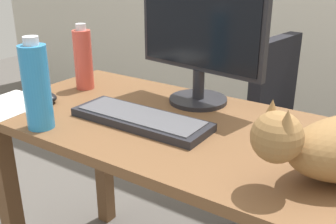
# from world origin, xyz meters

# --- Properties ---
(desk) EXTENTS (1.53, 0.61, 0.73)m
(desk) POSITION_xyz_m (0.00, 0.00, 0.62)
(desk) COLOR brown
(desk) RESTS_ON ground_plane
(office_chair) EXTENTS (0.48, 0.48, 0.88)m
(office_chair) POSITION_xyz_m (0.04, 0.71, 0.37)
(office_chair) COLOR black
(office_chair) RESTS_ON ground_plane
(monitor) EXTENTS (0.48, 0.20, 0.41)m
(monitor) POSITION_xyz_m (-0.18, 0.19, 0.96)
(monitor) COLOR #232328
(monitor) RESTS_ON desk
(keyboard) EXTENTS (0.44, 0.15, 0.03)m
(keyboard) POSITION_xyz_m (-0.23, -0.06, 0.75)
(keyboard) COLOR #232328
(keyboard) RESTS_ON desk
(computer_mouse) EXTENTS (0.11, 0.06, 0.04)m
(computer_mouse) POSITION_xyz_m (-0.63, -0.10, 0.75)
(computer_mouse) COLOR black
(computer_mouse) RESTS_ON desk
(paper_sheet) EXTENTS (0.23, 0.31, 0.00)m
(paper_sheet) POSITION_xyz_m (-0.70, -0.22, 0.73)
(paper_sheet) COLOR white
(paper_sheet) RESTS_ON desk
(water_bottle) EXTENTS (0.07, 0.07, 0.24)m
(water_bottle) POSITION_xyz_m (-0.62, 0.09, 0.85)
(water_bottle) COLOR #D84C3D
(water_bottle) RESTS_ON desk
(spray_bottle) EXTENTS (0.08, 0.08, 0.27)m
(spray_bottle) POSITION_xyz_m (-0.46, -0.25, 0.86)
(spray_bottle) COLOR #2D8CD1
(spray_bottle) RESTS_ON desk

